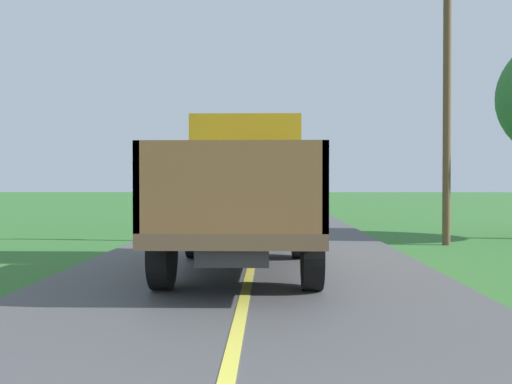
# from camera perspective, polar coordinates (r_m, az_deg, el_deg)

# --- Properties ---
(banana_truck_near) EXTENTS (2.38, 5.82, 2.80)m
(banana_truck_near) POSITION_cam_1_polar(r_m,az_deg,el_deg) (10.37, -1.22, 0.33)
(banana_truck_near) COLOR #2D2D30
(banana_truck_near) RESTS_ON road_surface
(banana_truck_far) EXTENTS (2.38, 5.81, 2.80)m
(banana_truck_far) POSITION_cam_1_polar(r_m,az_deg,el_deg) (23.52, 1.14, 0.61)
(banana_truck_far) COLOR #2D2D30
(banana_truck_far) RESTS_ON road_surface
(utility_pole_roadside) EXTENTS (2.46, 0.20, 7.09)m
(utility_pole_roadside) POSITION_cam_1_polar(r_m,az_deg,el_deg) (15.27, 18.83, 9.58)
(utility_pole_roadside) COLOR brown
(utility_pole_roadside) RESTS_ON ground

